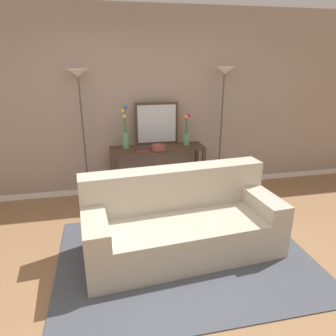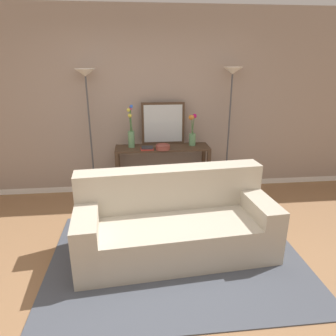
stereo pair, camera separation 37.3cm
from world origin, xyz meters
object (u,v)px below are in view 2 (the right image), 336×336
Objects in this scene: couch at (175,225)px; vase_tall_flowers at (131,133)px; wall_mirror at (163,124)px; book_stack at (147,148)px; book_row_under_console at (141,193)px; console_table at (163,162)px; floor_lamp_left at (87,99)px; fruit_bowl at (163,147)px; vase_short_flowers at (192,132)px; floor_lamp_right at (231,96)px.

vase_tall_flowers is (-0.45, 1.49, 0.68)m from couch.
wall_mirror is at bearing 16.17° from vase_tall_flowers.
couch reaches higher than book_stack.
wall_mirror is 1.43× the size of book_row_under_console.
wall_mirror is 1.03× the size of vase_tall_flowers.
console_table is 1.39m from floor_lamp_left.
couch is at bearing -55.96° from floor_lamp_left.
console_table reaches higher than book_row_under_console.
book_stack is (0.22, -0.15, -0.19)m from vase_tall_flowers.
fruit_bowl is at bearing -21.07° from book_row_under_console.
book_row_under_console is at bearing 158.93° from fruit_bowl.
floor_lamp_left is 4.02× the size of vase_short_flowers.
vase_tall_flowers is at bearing 146.28° from book_stack.
floor_lamp_right is (1.02, 1.53, 1.18)m from couch.
floor_lamp_left is (-1.03, 0.07, 0.93)m from console_table.
couch is 1.69m from vase_tall_flowers.
book_row_under_console is (0.69, -0.07, -1.42)m from floor_lamp_left.
wall_mirror reaches higher than console_table.
vase_short_flowers is at bearing -1.23° from floor_lamp_left.
wall_mirror is 0.51m from vase_tall_flowers.
vase_tall_flowers is 3.31× the size of book_stack.
book_row_under_console is (-0.11, 0.12, -0.74)m from book_stack.
floor_lamp_right is 0.76m from vase_short_flowers.
console_table is 0.73× the size of floor_lamp_left.
floor_lamp_left reaches higher than wall_mirror.
fruit_bowl is at bearing 90.08° from couch.
couch is 1.52m from book_row_under_console.
couch is at bearing -106.89° from vase_short_flowers.
fruit_bowl is (-0.46, -0.16, -0.17)m from vase_short_flowers.
fruit_bowl is at bearing -10.79° from floor_lamp_left.
couch is 1.12× the size of floor_lamp_right.
floor_lamp_left is 1.24m from fruit_bowl.
vase_short_flowers is 2.49× the size of book_stack.
wall_mirror is at bearing 48.26° from book_stack.
book_stack is (-0.23, -0.12, 0.25)m from console_table.
couch is at bearing -73.20° from vase_tall_flowers.
book_stack is at bearing 178.01° from fruit_bowl.
floor_lamp_left is 0.99× the size of floor_lamp_right.
wall_mirror is 3.41× the size of book_stack.
vase_short_flowers reaches higher than console_table.
vase_short_flowers is 0.72m from book_stack.
wall_mirror is at bearing 5.37° from floor_lamp_left.
book_row_under_console is at bearing -5.52° from floor_lamp_left.
book_stack is 0.42× the size of book_row_under_console.
floor_lamp_right reaches higher than wall_mirror.
floor_lamp_right is at bearing 56.36° from couch.
floor_lamp_left reaches higher than book_row_under_console.
floor_lamp_left is at bearing 124.04° from couch.
floor_lamp_right is 4.06× the size of vase_short_flowers.
vase_tall_flowers is at bearing -178.46° from floor_lamp_right.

